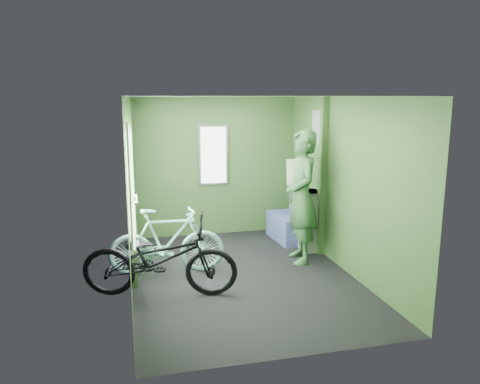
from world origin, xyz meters
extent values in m
plane|color=black|center=(0.00, 0.00, 0.00)|extent=(4.00, 4.00, 0.00)
cube|color=silver|center=(0.00, 0.00, 2.30)|extent=(2.80, 4.00, 0.02)
cube|color=#345527|center=(0.00, 2.00, 1.15)|extent=(2.80, 0.02, 2.30)
cube|color=#345527|center=(0.00, -2.00, 1.15)|extent=(2.80, 0.02, 2.30)
cube|color=#345527|center=(-1.40, 0.00, 1.15)|extent=(0.02, 4.00, 2.30)
cube|color=#345527|center=(1.40, 0.00, 1.15)|extent=(0.02, 4.00, 2.30)
cube|color=#345527|center=(-1.36, 0.00, 1.15)|extent=(0.08, 0.12, 2.30)
cube|color=silver|center=(-1.35, -0.55, 1.35)|extent=(0.02, 0.56, 1.34)
cube|color=silver|center=(-1.35, 0.55, 1.35)|extent=(0.02, 0.56, 1.34)
cube|color=white|center=(-1.34, -0.55, 1.88)|extent=(0.00, 0.12, 0.12)
cube|color=white|center=(-1.34, 0.55, 1.88)|extent=(0.00, 0.12, 0.12)
cylinder|color=silver|center=(-1.29, 0.00, 1.10)|extent=(0.03, 0.40, 0.03)
cube|color=#345527|center=(1.35, 0.60, 1.15)|extent=(0.10, 0.10, 2.30)
cube|color=white|center=(1.38, 0.90, 1.85)|extent=(0.02, 0.40, 0.50)
cube|color=silver|center=(0.00, 1.96, 1.35)|extent=(0.50, 0.02, 1.00)
imported|color=black|center=(-1.07, -0.41, 0.00)|extent=(1.92, 1.14, 1.03)
imported|color=#7DBFB5|center=(-0.93, 0.28, 0.00)|extent=(1.52, 0.57, 0.93)
imported|color=#315A31|center=(0.95, 0.37, 0.93)|extent=(0.50, 0.71, 1.86)
cube|color=silver|center=(0.97, 0.67, 1.23)|extent=(0.29, 0.10, 0.37)
cube|color=gray|center=(1.26, 0.80, 0.46)|extent=(0.27, 0.38, 0.91)
cube|color=navy|center=(1.12, 1.36, 0.21)|extent=(0.53, 0.87, 0.42)
cube|color=navy|center=(1.32, 1.36, 0.65)|extent=(0.12, 0.84, 0.46)
camera|label=1|loc=(-1.38, -5.59, 2.29)|focal=35.00mm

